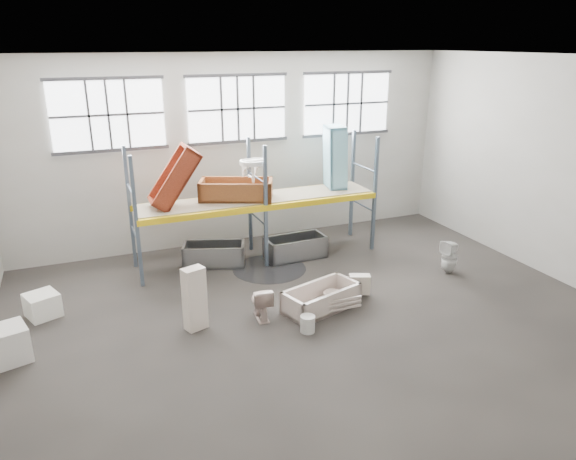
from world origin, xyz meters
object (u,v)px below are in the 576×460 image
steel_tub_left (214,254)px  steel_tub_right (295,247)px  toilet_beige (261,302)px  bucket (308,324)px  carton_near (5,345)px  bathtub_beige (321,298)px  toilet_white (449,257)px  rust_tub_flat (236,190)px  cistern_tall (195,299)px  blue_tub_upright (335,157)px

steel_tub_left → steel_tub_right: bearing=-9.7°
toilet_beige → bucket: 1.09m
toilet_beige → steel_tub_left: (-0.17, 2.99, -0.07)m
toilet_beige → carton_near: (-4.60, 0.21, -0.03)m
bathtub_beige → toilet_white: 3.65m
rust_tub_flat → bucket: rust_tub_flat is taller
rust_tub_flat → carton_near: (-5.09, -2.90, -1.50)m
steel_tub_right → bathtub_beige: bearing=-102.1°
bathtub_beige → rust_tub_flat: size_ratio=0.92×
toilet_beige → cistern_tall: (-1.30, 0.09, 0.28)m
cistern_tall → bucket: cistern_tall is taller
bathtub_beige → cistern_tall: (-2.58, 0.19, 0.39)m
toilet_white → bucket: (-4.26, -1.24, -0.24)m
steel_tub_right → bucket: 3.71m
toilet_white → blue_tub_upright: bearing=-162.1°
bathtub_beige → steel_tub_right: 2.81m
cistern_tall → steel_tub_left: (1.13, 2.90, -0.36)m
toilet_beige → toilet_white: toilet_white is taller
bathtub_beige → rust_tub_flat: rust_tub_flat is taller
blue_tub_upright → carton_near: 8.65m
toilet_white → rust_tub_flat: size_ratio=0.47×
bathtub_beige → steel_tub_left: (-1.45, 3.09, 0.04)m
toilet_white → rust_tub_flat: 5.37m
steel_tub_right → carton_near: bearing=-159.4°
steel_tub_right → rust_tub_flat: bearing=161.1°
rust_tub_flat → bucket: bearing=-87.9°
toilet_white → steel_tub_left: (-5.07, 2.61, -0.13)m
cistern_tall → steel_tub_left: bearing=50.1°
toilet_beige → steel_tub_right: bearing=-119.6°
steel_tub_right → toilet_beige: bearing=-125.4°
steel_tub_right → bucket: size_ratio=4.60×
toilet_white → steel_tub_right: toilet_white is taller
toilet_beige → steel_tub_left: bearing=-81.1°
toilet_white → bucket: toilet_white is taller
bucket → toilet_white: bearing=16.2°
bathtub_beige → bucket: bearing=-147.5°
toilet_beige → steel_tub_right: toilet_beige is taller
bucket → carton_near: bearing=168.5°
cistern_tall → toilet_beige: bearing=-22.3°
cistern_tall → steel_tub_right: 4.09m
toilet_beige → blue_tub_upright: (3.24, 3.22, 2.05)m
toilet_beige → bucket: size_ratio=2.10×
bathtub_beige → toilet_white: toilet_white is taller
toilet_beige → toilet_white: size_ratio=0.85×
steel_tub_left → rust_tub_flat: 1.69m
carton_near → toilet_white: bearing=1.0°
steel_tub_right → steel_tub_left: bearing=170.3°
bathtub_beige → carton_near: (-5.89, 0.32, 0.08)m
toilet_beige → rust_tub_flat: rust_tub_flat is taller
blue_tub_upright → carton_near: size_ratio=2.21×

